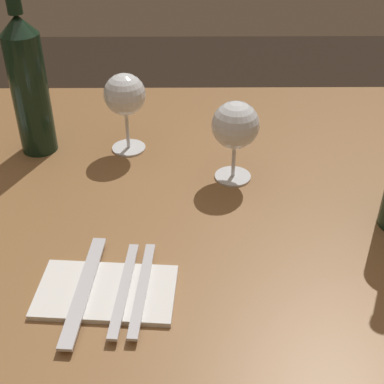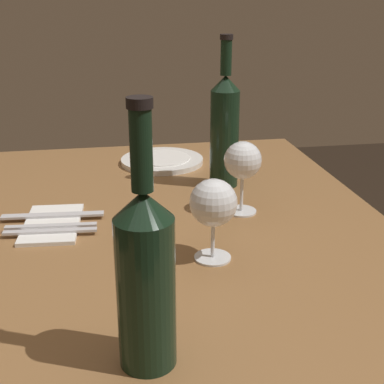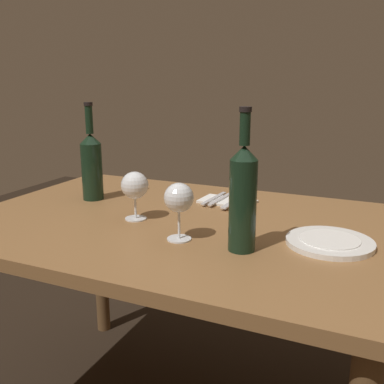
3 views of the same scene
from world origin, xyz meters
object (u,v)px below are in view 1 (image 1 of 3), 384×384
object	(u,v)px
fork_outer	(142,288)
wine_glass_right	(125,97)
table_knife	(84,288)
folded_napkin	(106,292)
fork_inner	(124,288)
wine_glass_left	(235,127)
wine_bottle_second	(28,82)

from	to	relation	value
fork_outer	wine_glass_right	bearing A→B (deg)	-82.25
table_knife	wine_glass_right	bearing A→B (deg)	-93.74
folded_napkin	fork_outer	bearing A→B (deg)	-180.00
fork_inner	fork_outer	size ratio (longest dim) A/B	1.00
wine_glass_right	folded_napkin	size ratio (longest dim) A/B	0.79
wine_glass_left	wine_glass_right	bearing A→B (deg)	-27.81
wine_glass_left	folded_napkin	xyz separation A→B (m)	(0.20, 0.29, -0.10)
fork_outer	wine_glass_left	bearing A→B (deg)	-116.49
wine_glass_right	wine_bottle_second	xyz separation A→B (m)	(0.18, -0.00, 0.03)
wine_bottle_second	fork_inner	xyz separation A→B (m)	(-0.20, 0.40, -0.13)
wine_bottle_second	folded_napkin	xyz separation A→B (m)	(-0.18, 0.40, -0.14)
wine_glass_right	fork_outer	bearing A→B (deg)	97.75
wine_bottle_second	fork_inner	distance (m)	0.47
folded_napkin	wine_glass_right	bearing A→B (deg)	-89.42
folded_napkin	fork_inner	distance (m)	0.03
wine_glass_left	fork_inner	bearing A→B (deg)	59.72
wine_glass_left	fork_outer	xyz separation A→B (m)	(0.15, 0.29, -0.09)
fork_outer	table_knife	bearing A→B (deg)	0.00
folded_napkin	fork_outer	world-z (taller)	fork_outer
wine_bottle_second	fork_outer	bearing A→B (deg)	119.94
wine_glass_right	fork_outer	size ratio (longest dim) A/B	0.87
wine_bottle_second	table_knife	world-z (taller)	wine_bottle_second
wine_glass_left	wine_bottle_second	distance (m)	0.39
wine_bottle_second	wine_glass_left	bearing A→B (deg)	164.11
wine_glass_right	table_knife	xyz separation A→B (m)	(0.03, 0.40, -0.10)
table_knife	folded_napkin	bearing A→B (deg)	180.00
wine_glass_right	fork_outer	world-z (taller)	wine_glass_right
table_knife	wine_bottle_second	bearing A→B (deg)	-69.43
wine_glass_right	fork_inner	size ratio (longest dim) A/B	0.87
folded_napkin	fork_inner	bearing A→B (deg)	-180.00
folded_napkin	table_knife	xyz separation A→B (m)	(0.03, 0.00, 0.01)
folded_napkin	fork_outer	size ratio (longest dim) A/B	1.09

